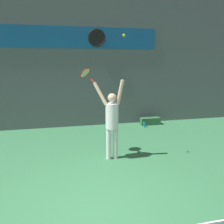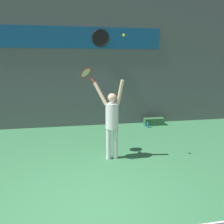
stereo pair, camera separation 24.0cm
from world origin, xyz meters
name	(u,v)px [view 1 (the left image)]	position (x,y,z in m)	size (l,w,h in m)	color
ground_plane	(98,219)	(0.00, 0.00, 0.00)	(18.00, 18.00, 0.00)	#387A4C
back_wall	(75,62)	(0.00, 5.47, 2.50)	(18.00, 0.10, 5.00)	slate
sponsor_banner	(74,37)	(0.00, 5.41, 3.39)	(6.31, 0.02, 0.77)	#195B9E
scoreboard_clock	(97,38)	(0.84, 5.39, 3.39)	(0.66, 0.06, 0.66)	black
tennis_player	(112,119)	(0.72, 2.21, 1.09)	(0.78, 0.44, 2.10)	white
tennis_racket	(86,73)	(0.12, 2.61, 2.24)	(0.43, 0.41, 0.38)	red
tennis_ball	(124,35)	(0.98, 2.06, 3.13)	(0.07, 0.07, 0.07)	#CCDB2D
water_bottle	(144,124)	(2.58, 4.71, 0.12)	(0.07, 0.07, 0.26)	#198CCC
equipment_bag	(150,121)	(2.94, 5.00, 0.15)	(0.81, 0.28, 0.29)	#33663F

